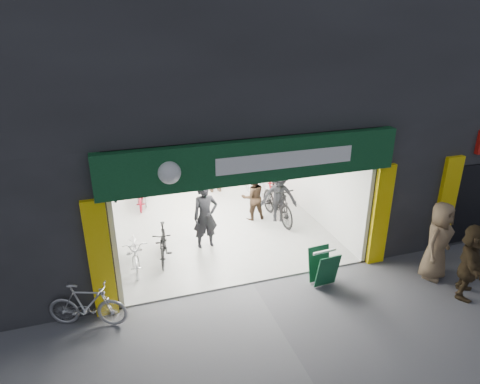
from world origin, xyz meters
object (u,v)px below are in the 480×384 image
bike_right_front (277,202)px  pedestrian_near (438,241)px  parked_bike (87,305)px  sandwich_board (323,266)px  bike_left_front (135,251)px

bike_right_front → pedestrian_near: bearing=-61.9°
parked_bike → sandwich_board: size_ratio=1.88×
pedestrian_near → sandwich_board: pedestrian_near is taller
bike_right_front → sandwich_board: bike_right_front is taller
bike_right_front → parked_bike: bike_right_front is taller
bike_right_front → bike_left_front: bearing=-166.7°
bike_right_front → parked_bike: bearing=-152.7°
bike_left_front → bike_right_front: bike_right_front is taller
bike_right_front → parked_bike: 6.27m
sandwich_board → pedestrian_near: bearing=-15.2°
bike_left_front → parked_bike: parked_bike is taller
bike_right_front → pedestrian_near: size_ratio=1.05×
sandwich_board → bike_right_front: bearing=81.6°
bike_right_front → pedestrian_near: (2.37, -3.90, 0.36)m
parked_bike → pedestrian_near: 7.82m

